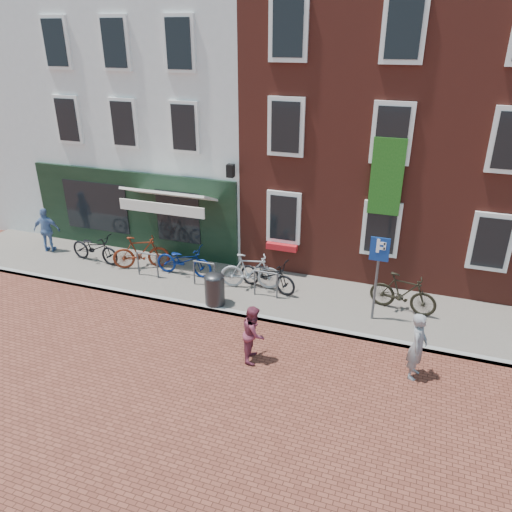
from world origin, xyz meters
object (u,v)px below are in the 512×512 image
(woman, at_px, (418,346))
(bicycle_1, at_px, (141,252))
(litter_bin, at_px, (215,287))
(boy, at_px, (254,333))
(bicycle_0, at_px, (95,248))
(bicycle_2, at_px, (184,260))
(parking_sign, at_px, (378,265))
(bicycle_5, at_px, (403,293))
(bicycle_4, at_px, (268,275))
(cafe_person, at_px, (47,230))
(bicycle_3, at_px, (251,271))

(woman, height_order, bicycle_1, woman)
(litter_bin, bearing_deg, woman, -13.61)
(woman, xyz_separation_m, boy, (-3.74, -0.60, -0.10))
(bicycle_0, relative_size, bicycle_2, 1.00)
(boy, relative_size, bicycle_0, 0.75)
(boy, bearing_deg, bicycle_2, 36.16)
(boy, bearing_deg, bicycle_0, 54.14)
(boy, height_order, bicycle_2, boy)
(litter_bin, relative_size, woman, 0.64)
(parking_sign, bearing_deg, bicycle_5, 44.50)
(bicycle_1, xyz_separation_m, bicycle_4, (4.45, -0.06, -0.06))
(cafe_person, height_order, bicycle_5, cafe_person)
(boy, bearing_deg, litter_bin, 33.26)
(litter_bin, height_order, bicycle_3, bicycle_3)
(cafe_person, xyz_separation_m, bicycle_2, (5.47, -0.11, -0.30))
(woman, relative_size, bicycle_2, 0.85)
(boy, height_order, cafe_person, cafe_person)
(bicycle_3, distance_m, bicycle_5, 4.50)
(bicycle_0, xyz_separation_m, bicycle_4, (6.20, 0.04, 0.00))
(cafe_person, xyz_separation_m, bicycle_1, (3.89, -0.12, -0.24))
(bicycle_0, xyz_separation_m, bicycle_5, (10.18, 0.10, 0.06))
(cafe_person, height_order, bicycle_2, cafe_person)
(bicycle_0, relative_size, bicycle_5, 1.03)
(bicycle_3, height_order, bicycle_4, bicycle_3)
(bicycle_2, bearing_deg, litter_bin, -130.63)
(boy, bearing_deg, woman, -91.49)
(bicycle_5, bearing_deg, bicycle_3, 102.06)
(bicycle_2, height_order, bicycle_5, bicycle_5)
(boy, relative_size, bicycle_3, 0.78)
(cafe_person, height_order, bicycle_1, cafe_person)
(bicycle_0, relative_size, bicycle_1, 1.03)
(cafe_person, distance_m, bicycle_5, 12.31)
(parking_sign, relative_size, bicycle_0, 1.26)
(bicycle_3, relative_size, bicycle_5, 1.00)
(bicycle_4, bearing_deg, parking_sign, -87.55)
(bicycle_1, bearing_deg, boy, -148.65)
(woman, bearing_deg, parking_sign, 40.75)
(bicycle_1, xyz_separation_m, bicycle_2, (1.58, 0.01, -0.06))
(litter_bin, height_order, bicycle_2, litter_bin)
(parking_sign, height_order, bicycle_0, parking_sign)
(boy, bearing_deg, bicycle_3, 10.50)
(woman, xyz_separation_m, bicycle_5, (-0.49, 2.76, -0.16))
(bicycle_0, height_order, bicycle_5, bicycle_5)
(woman, bearing_deg, bicycle_2, 79.47)
(bicycle_2, height_order, bicycle_3, bicycle_3)
(bicycle_1, relative_size, bicycle_2, 0.97)
(parking_sign, xyz_separation_m, bicycle_3, (-3.78, 0.58, -1.09))
(bicycle_5, bearing_deg, parking_sign, 144.88)
(bicycle_3, bearing_deg, woman, -130.51)
(litter_bin, bearing_deg, boy, -46.08)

